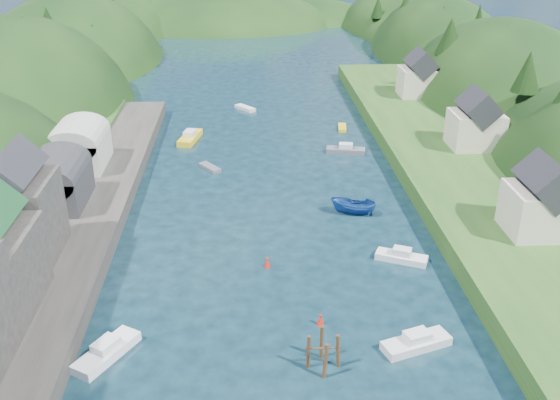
{
  "coord_description": "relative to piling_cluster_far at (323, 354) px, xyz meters",
  "views": [
    {
      "loc": [
        -3.64,
        -34.76,
        33.57
      ],
      "look_at": [
        0.0,
        28.0,
        4.0
      ],
      "focal_mm": 40.0,
      "sensor_mm": 36.0,
      "label": 1
    }
  ],
  "objects": [
    {
      "name": "ground",
      "position": [
        -2.11,
        45.32,
        -1.31
      ],
      "size": [
        600.0,
        600.0,
        0.0
      ],
      "primitive_type": "plane",
      "color": "black",
      "rests_on": "ground"
    },
    {
      "name": "boat_sheds",
      "position": [
        -28.11,
        34.32,
        3.97
      ],
      "size": [
        7.0,
        21.0,
        7.5
      ],
      "color": "#2D2D30",
      "rests_on": "quay_left"
    },
    {
      "name": "piling_cluster_far",
      "position": [
        0.0,
        0.0,
        0.0
      ],
      "size": [
        2.88,
        2.72,
        3.75
      ],
      "color": "#382314",
      "rests_on": "ground"
    },
    {
      "name": "right_bank_cottages",
      "position": [
        25.89,
        43.65,
        4.54
      ],
      "size": [
        9.0,
        59.24,
        8.41
      ],
      "color": "beige",
      "rests_on": "terrace_right"
    },
    {
      "name": "quay_left",
      "position": [
        -26.11,
        15.32,
        -0.31
      ],
      "size": [
        12.0,
        110.0,
        2.0
      ],
      "primitive_type": "cube",
      "color": "#2D2B28",
      "rests_on": "ground"
    },
    {
      "name": "hillside_left",
      "position": [
        -47.11,
        70.32,
        -9.34
      ],
      "size": [
        44.0,
        245.56,
        52.0
      ],
      "color": "black",
      "rests_on": "ground"
    },
    {
      "name": "far_hills",
      "position": [
        -0.89,
        169.32,
        -12.11
      ],
      "size": [
        103.0,
        68.0,
        44.0
      ],
      "color": "black",
      "rests_on": "ground"
    },
    {
      "name": "hillside_right",
      "position": [
        42.89,
        70.32,
        -8.72
      ],
      "size": [
        36.0,
        245.56,
        48.0
      ],
      "color": "black",
      "rests_on": "ground"
    },
    {
      "name": "terrace_right",
      "position": [
        22.89,
        35.32,
        -0.11
      ],
      "size": [
        16.0,
        120.0,
        2.4
      ],
      "primitive_type": "cube",
      "color": "#234719",
      "rests_on": "ground"
    },
    {
      "name": "moored_boats",
      "position": [
        -4.58,
        13.94,
        -0.62
      ],
      "size": [
        34.78,
        90.57,
        2.27
      ],
      "color": "silver",
      "rests_on": "ground"
    },
    {
      "name": "hill_trees",
      "position": [
        -2.71,
        59.33,
        9.7
      ],
      "size": [
        91.47,
        153.67,
        12.32
      ],
      "color": "black",
      "rests_on": "ground"
    },
    {
      "name": "channel_buoy_far",
      "position": [
        -3.86,
        15.76,
        -0.83
      ],
      "size": [
        0.7,
        0.7,
        1.1
      ],
      "color": "#B7190E",
      "rests_on": "ground"
    },
    {
      "name": "channel_buoy_near",
      "position": [
        0.45,
        5.65,
        -0.83
      ],
      "size": [
        0.7,
        0.7,
        1.1
      ],
      "color": "#B7190E",
      "rests_on": "ground"
    }
  ]
}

